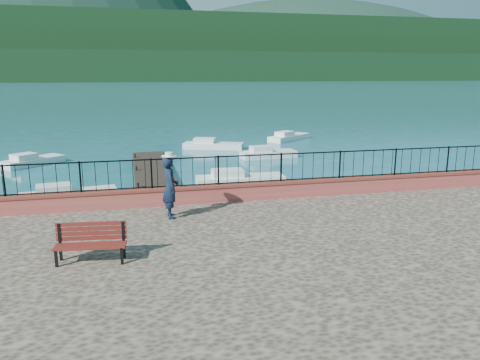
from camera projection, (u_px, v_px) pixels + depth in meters
name	position (u px, v px, depth m)	size (l,w,h in m)	color
ground	(256.00, 279.00, 12.69)	(2000.00, 2000.00, 0.00)	#19596B
parapet	(227.00, 192.00, 15.86)	(28.00, 0.46, 0.58)	#AF533F
railing	(227.00, 170.00, 15.69)	(27.00, 0.05, 0.95)	black
dock	(155.00, 180.00, 23.58)	(2.00, 16.00, 0.30)	#2D231C
far_forest	(131.00, 67.00, 295.07)	(900.00, 60.00, 18.00)	black
foothills	(129.00, 50.00, 349.04)	(900.00, 120.00, 44.00)	black
companion_hill	(307.00, 77.00, 593.19)	(448.00, 384.00, 180.00)	#142D23
park_bench	(91.00, 250.00, 10.73)	(1.65, 0.72, 0.89)	black
person	(170.00, 187.00, 13.89)	(0.68, 0.45, 1.87)	black
hat	(169.00, 154.00, 13.66)	(0.44, 0.44, 0.12)	white
boat_0	(69.00, 192.00, 20.26)	(4.03, 1.30, 0.80)	silver
boat_1	(240.00, 176.00, 23.32)	(4.37, 1.30, 0.80)	white
boat_2	(268.00, 151.00, 30.70)	(3.64, 1.30, 0.80)	silver
boat_3	(33.00, 159.00, 28.16)	(3.63, 1.30, 0.80)	silver
boat_4	(213.00, 143.00, 34.28)	(4.34, 1.30, 0.80)	silver
boat_5	(289.00, 135.00, 38.65)	(4.28, 1.30, 0.80)	white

